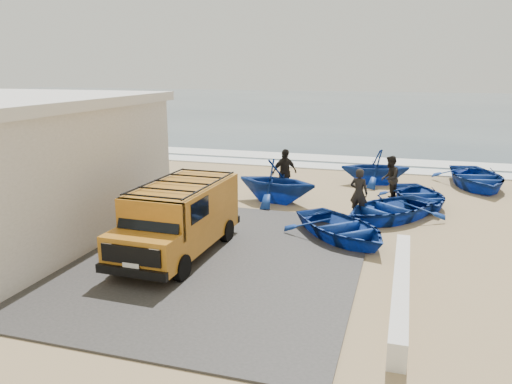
# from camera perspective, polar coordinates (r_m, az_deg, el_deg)

# --- Properties ---
(ground) EXTENTS (160.00, 160.00, 0.00)m
(ground) POSITION_cam_1_polar(r_m,az_deg,el_deg) (15.67, -2.25, -5.09)
(ground) COLOR tan
(slab) EXTENTS (12.00, 10.00, 0.05)m
(slab) POSITION_cam_1_polar(r_m,az_deg,el_deg) (14.73, -12.26, -6.58)
(slab) COLOR #3C3937
(slab) RESTS_ON ground
(ocean) EXTENTS (180.00, 88.00, 0.01)m
(ocean) POSITION_cam_1_polar(r_m,az_deg,el_deg) (70.33, 13.11, 9.50)
(ocean) COLOR #385166
(ocean) RESTS_ON ground
(surf_line) EXTENTS (180.00, 1.60, 0.06)m
(surf_line) POSITION_cam_1_polar(r_m,az_deg,el_deg) (26.92, 6.17, 3.03)
(surf_line) COLOR white
(surf_line) RESTS_ON ground
(surf_wash) EXTENTS (180.00, 2.20, 0.04)m
(surf_wash) POSITION_cam_1_polar(r_m,az_deg,el_deg) (29.34, 7.10, 3.90)
(surf_wash) COLOR white
(surf_wash) RESTS_ON ground
(parapet) EXTENTS (0.35, 6.00, 0.55)m
(parapet) POSITION_cam_1_polar(r_m,az_deg,el_deg) (12.00, 16.21, -10.43)
(parapet) COLOR silver
(parapet) RESTS_ON ground
(van) EXTENTS (2.04, 4.83, 2.05)m
(van) POSITION_cam_1_polar(r_m,az_deg,el_deg) (14.06, -8.74, -2.78)
(van) COLOR #BD751C
(van) RESTS_ON ground
(boat_near_left) EXTENTS (4.53, 4.58, 0.78)m
(boat_near_left) POSITION_cam_1_polar(r_m,az_deg,el_deg) (15.46, 9.77, -4.03)
(boat_near_left) COLOR #133896
(boat_near_left) RESTS_ON ground
(boat_near_right) EXTENTS (4.63, 4.81, 0.81)m
(boat_near_right) POSITION_cam_1_polar(r_m,az_deg,el_deg) (17.83, 14.93, -1.82)
(boat_near_right) COLOR #133896
(boat_near_right) RESTS_ON ground
(boat_mid_left) EXTENTS (3.71, 3.36, 1.69)m
(boat_mid_left) POSITION_cam_1_polar(r_m,az_deg,el_deg) (19.39, 2.33, 1.26)
(boat_mid_left) COLOR #133896
(boat_mid_left) RESTS_ON ground
(boat_mid_right) EXTENTS (3.56, 4.17, 0.73)m
(boat_mid_right) POSITION_cam_1_polar(r_m,az_deg,el_deg) (20.07, 18.19, -0.42)
(boat_mid_right) COLOR #133896
(boat_mid_right) RESTS_ON ground
(boat_far_left) EXTENTS (3.44, 3.11, 1.58)m
(boat_far_left) POSITION_cam_1_polar(r_m,az_deg,el_deg) (23.08, 13.47, 2.81)
(boat_far_left) COLOR #133896
(boat_far_left) RESTS_ON ground
(boat_far_right) EXTENTS (3.90, 4.91, 0.91)m
(boat_far_right) POSITION_cam_1_polar(r_m,az_deg,el_deg) (23.91, 23.86, 1.55)
(boat_far_right) COLOR #133896
(boat_far_right) RESTS_ON ground
(fisherman_front) EXTENTS (0.72, 0.56, 1.75)m
(fisherman_front) POSITION_cam_1_polar(r_m,az_deg,el_deg) (17.77, 11.67, -0.11)
(fisherman_front) COLOR black
(fisherman_front) RESTS_ON ground
(fisherman_middle) EXTENTS (0.78, 0.95, 1.79)m
(fisherman_middle) POSITION_cam_1_polar(r_m,az_deg,el_deg) (20.32, 15.03, 1.52)
(fisherman_middle) COLOR black
(fisherman_middle) RESTS_ON ground
(fisherman_back) EXTENTS (1.14, 1.15, 1.95)m
(fisherman_back) POSITION_cam_1_polar(r_m,az_deg,el_deg) (20.32, 3.28, 2.21)
(fisherman_back) COLOR black
(fisherman_back) RESTS_ON ground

